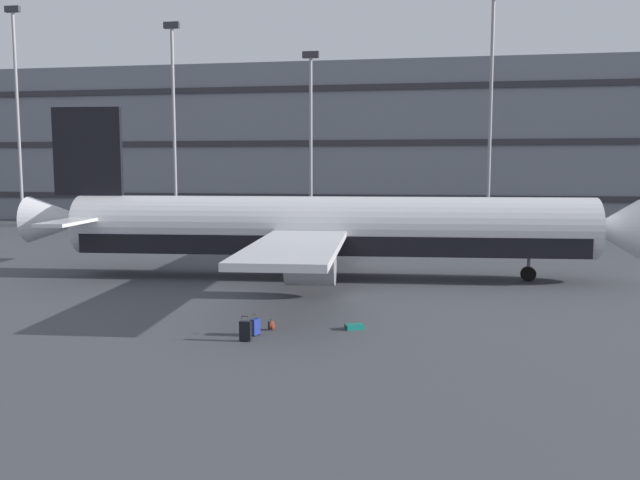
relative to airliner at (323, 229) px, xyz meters
The scene contains 11 objects.
ground_plane 6.01m from the airliner, behind, with size 600.00×600.00×0.00m, color #424449.
terminal_structure 47.35m from the airliner, 96.26° to the left, with size 136.30×15.88×19.50m.
airliner is the anchor object (origin of this frame).
light_mast_far_left 53.82m from the airliner, 143.05° to the left, with size 1.80×0.50×25.53m.
light_mast_left 40.11m from the airliner, 125.45° to the left, with size 1.80×0.50×23.04m.
light_mast_center_left 33.35m from the airliner, 101.91° to the left, with size 1.80×0.50×19.38m.
light_mast_center_right 35.74m from the airliner, 68.45° to the left, with size 1.80×0.50×24.81m.
suitcase_red 14.87m from the airliner, 91.56° to the right, with size 0.37×0.48×0.91m.
suitcase_purple 15.80m from the airliner, 92.01° to the right, with size 0.48×0.22×1.06m.
suitcase_upright 13.66m from the airliner, 74.51° to the right, with size 0.88×0.73×0.23m.
backpack_scuffed 13.89m from the airliner, 89.77° to the right, with size 0.33×0.42×0.48m.
Camera 1 is at (12.02, -41.59, 7.10)m, focal length 37.30 mm.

